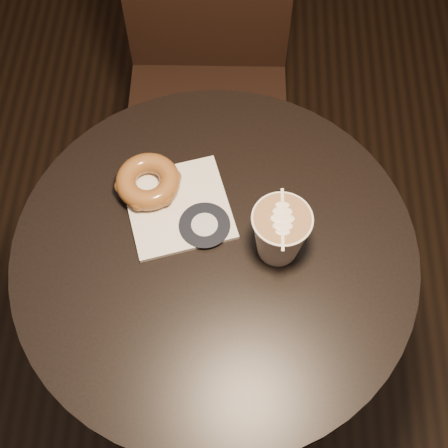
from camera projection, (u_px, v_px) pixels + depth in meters
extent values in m
plane|color=black|center=(218.00, 367.00, 1.73)|extent=(4.50, 4.50, 0.00)
cylinder|color=black|center=(215.00, 253.00, 1.08)|extent=(0.70, 0.70, 0.03)
cylinder|color=black|center=(217.00, 322.00, 1.40)|extent=(0.07, 0.07, 0.70)
cylinder|color=black|center=(218.00, 366.00, 1.72)|extent=(0.44, 0.44, 0.02)
cube|color=black|center=(207.00, 119.00, 1.57)|extent=(0.41, 0.41, 0.04)
cylinder|color=black|center=(145.00, 220.00, 1.69)|extent=(0.04, 0.04, 0.45)
cylinder|color=black|center=(270.00, 222.00, 1.69)|extent=(0.04, 0.04, 0.45)
cylinder|color=black|center=(154.00, 120.00, 1.85)|extent=(0.04, 0.04, 0.45)
cylinder|color=black|center=(268.00, 121.00, 1.85)|extent=(0.04, 0.04, 0.45)
cube|color=silver|center=(178.00, 207.00, 1.10)|extent=(0.22, 0.22, 0.01)
torus|color=brown|center=(148.00, 181.00, 1.10)|extent=(0.12, 0.12, 0.04)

